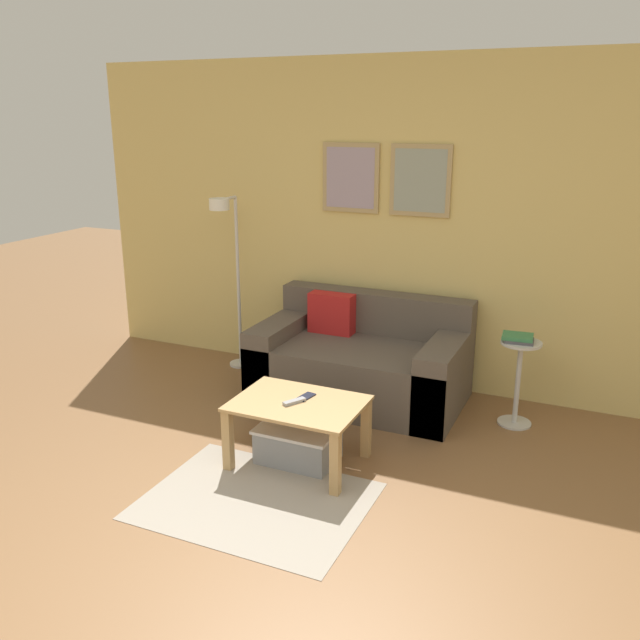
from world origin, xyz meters
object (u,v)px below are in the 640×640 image
Objects in this scene: coffee_table at (298,414)px; book_stack at (518,338)px; storage_bin at (298,444)px; remote_control at (294,402)px; couch at (361,363)px; cell_phone at (306,397)px; floor_lamp at (229,257)px; side_table at (518,376)px.

book_stack is at bearing 44.84° from coffee_table.
storage_bin is 3.35× the size of remote_control.
remote_control is at bearing -90.09° from storage_bin.
couch is 1.21m from book_stack.
storage_bin is (0.00, -1.11, -0.17)m from couch.
book_stack reaches higher than cell_phone.
remote_control reaches higher than coffee_table.
floor_lamp is (-1.22, 1.23, 0.66)m from coffee_table.
cell_phone reaches higher than storage_bin.
storage_bin is at bearing -136.06° from book_stack.
coffee_table is 0.12m from cell_phone.
side_table is (1.18, 1.11, 0.25)m from storage_bin.
cell_phone is at bearing 80.95° from coffee_table.
couch reaches higher than storage_bin.
cell_phone is at bearing 106.16° from remote_control.
couch is 1.12m from storage_bin.
floor_lamp is at bearing 164.10° from remote_control.
book_stack reaches higher than side_table.
coffee_table is 5.31× the size of remote_control.
coffee_table reaches higher than storage_bin.
coffee_table is at bearing -89.31° from couch.
couch is 1.13m from coffee_table.
cell_phone is (0.03, 0.06, 0.30)m from storage_bin.
side_table reaches higher than cell_phone.
floor_lamp reaches higher than coffee_table.
coffee_table is at bearing -135.16° from book_stack.
book_stack is (1.15, 0.00, 0.36)m from couch.
side_table reaches higher than remote_control.
coffee_table is at bearing -88.57° from cell_phone.
floor_lamp is 2.40× the size of side_table.
couch is 6.90× the size of book_stack.
book_stack is 1.65m from remote_control.
floor_lamp is (-1.21, 1.20, 0.88)m from storage_bin.
couch is 1.06m from cell_phone.
book_stack reaches higher than storage_bin.
coffee_table is 1.62m from side_table.
remote_control is 0.11m from cell_phone.
couch is at bearing -179.89° from side_table.
remote_control reaches higher than cell_phone.
coffee_table is 0.54× the size of floor_lamp.
couch is at bearing 101.94° from cell_phone.
floor_lamp is 2.47m from side_table.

